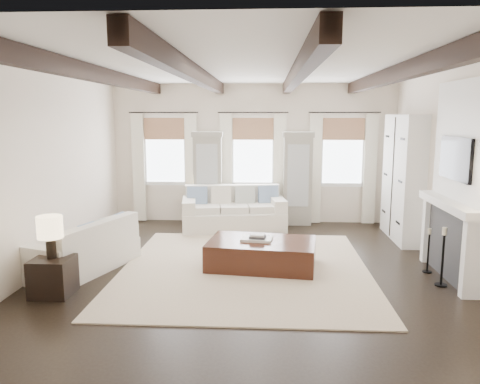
# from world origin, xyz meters

# --- Properties ---
(ground) EXTENTS (7.50, 7.50, 0.00)m
(ground) POSITION_xyz_m (0.00, 0.00, 0.00)
(ground) COLOR black
(ground) RESTS_ON ground
(room_shell) EXTENTS (6.54, 7.54, 3.22)m
(room_shell) POSITION_xyz_m (0.75, 0.90, 1.89)
(room_shell) COLOR white
(room_shell) RESTS_ON ground
(area_rug) EXTENTS (3.98, 4.35, 0.02)m
(area_rug) POSITION_xyz_m (-0.02, 0.24, 0.01)
(area_rug) COLOR beige
(area_rug) RESTS_ON ground
(sofa_back) EXTENTS (2.33, 1.31, 0.95)m
(sofa_back) POSITION_xyz_m (-0.40, 2.94, 0.38)
(sofa_back) COLOR white
(sofa_back) RESTS_ON ground
(sofa_left) EXTENTS (1.44, 2.09, 0.82)m
(sofa_left) POSITION_xyz_m (-2.57, 0.02, 0.34)
(sofa_left) COLOR white
(sofa_left) RESTS_ON ground
(ottoman) EXTENTS (1.85, 1.29, 0.45)m
(ottoman) POSITION_xyz_m (0.25, 0.33, 0.23)
(ottoman) COLOR black
(ottoman) RESTS_ON ground
(tray) EXTENTS (0.54, 0.44, 0.04)m
(tray) POSITION_xyz_m (0.17, 0.38, 0.47)
(tray) COLOR white
(tray) RESTS_ON ottoman
(book_lower) EXTENTS (0.28, 0.23, 0.04)m
(book_lower) POSITION_xyz_m (0.18, 0.34, 0.51)
(book_lower) COLOR #262628
(book_lower) RESTS_ON tray
(book_upper) EXTENTS (0.24, 0.20, 0.03)m
(book_upper) POSITION_xyz_m (0.18, 0.33, 0.55)
(book_upper) COLOR beige
(book_upper) RESTS_ON book_lower
(side_table_front) EXTENTS (0.53, 0.53, 0.53)m
(side_table_front) POSITION_xyz_m (-2.64, -1.02, 0.26)
(side_table_front) COLOR black
(side_table_front) RESTS_ON ground
(lamp_front) EXTENTS (0.35, 0.35, 0.60)m
(lamp_front) POSITION_xyz_m (-2.64, -1.02, 0.94)
(lamp_front) COLOR black
(lamp_front) RESTS_ON side_table_front
(side_table_back) EXTENTS (0.36, 0.36, 0.54)m
(side_table_back) POSITION_xyz_m (-1.22, 3.57, 0.27)
(side_table_back) COLOR black
(side_table_back) RESTS_ON ground
(lamp_back) EXTENTS (0.32, 0.32, 0.56)m
(lamp_back) POSITION_xyz_m (-1.22, 3.57, 0.92)
(lamp_back) COLOR black
(lamp_back) RESTS_ON side_table_back
(candlestick_near) EXTENTS (0.18, 0.18, 0.88)m
(candlestick_near) POSITION_xyz_m (2.90, -0.36, 0.37)
(candlestick_near) COLOR black
(candlestick_near) RESTS_ON ground
(candlestick_far) EXTENTS (0.15, 0.15, 0.72)m
(candlestick_far) POSITION_xyz_m (2.90, 0.24, 0.30)
(candlestick_far) COLOR black
(candlestick_far) RESTS_ON ground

